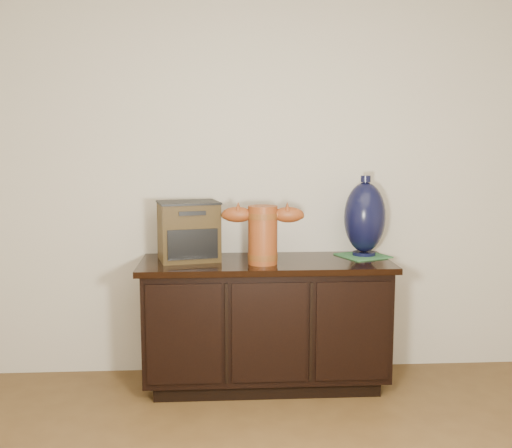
{
  "coord_description": "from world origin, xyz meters",
  "views": [
    {
      "loc": [
        -0.27,
        -1.2,
        1.43
      ],
      "look_at": [
        -0.06,
        2.18,
        0.98
      ],
      "focal_mm": 42.0,
      "sensor_mm": 36.0,
      "label": 1
    }
  ],
  "objects": [
    {
      "name": "lamp_base",
      "position": [
        0.61,
        2.33,
        0.99
      ],
      "size": [
        0.32,
        0.32,
        0.48
      ],
      "rotation": [
        0.0,
        0.0,
        0.4
      ],
      "color": "black",
      "rests_on": "green_mat"
    },
    {
      "name": "sideboard",
      "position": [
        0.0,
        2.23,
        0.39
      ],
      "size": [
        1.46,
        0.56,
        0.75
      ],
      "color": "black",
      "rests_on": "ground"
    },
    {
      "name": "tv_radio",
      "position": [
        -0.45,
        2.28,
        0.93
      ],
      "size": [
        0.4,
        0.35,
        0.35
      ],
      "rotation": [
        0.0,
        0.0,
        0.22
      ],
      "color": "#36260D",
      "rests_on": "sideboard"
    },
    {
      "name": "terracotta_vessel",
      "position": [
        -0.02,
        2.13,
        0.94
      ],
      "size": [
        0.47,
        0.19,
        0.33
      ],
      "rotation": [
        0.0,
        0.0,
        -0.09
      ],
      "color": "#93441A",
      "rests_on": "sideboard"
    },
    {
      "name": "spray_can",
      "position": [
        0.04,
        2.35,
        0.85
      ],
      "size": [
        0.06,
        0.06,
        0.19
      ],
      "color": "#52180E",
      "rests_on": "sideboard"
    },
    {
      "name": "room",
      "position": [
        0.0,
        0.0,
        1.3
      ],
      "size": [
        5.0,
        5.0,
        5.0
      ],
      "color": "brown",
      "rests_on": "ground"
    },
    {
      "name": "green_mat",
      "position": [
        0.6,
        2.33,
        0.76
      ],
      "size": [
        0.34,
        0.34,
        0.01
      ],
      "primitive_type": "cube",
      "rotation": [
        0.0,
        0.0,
        0.4
      ],
      "color": "#32703D",
      "rests_on": "sideboard"
    }
  ]
}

